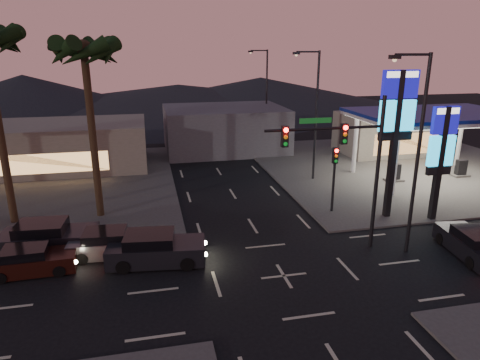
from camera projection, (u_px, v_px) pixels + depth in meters
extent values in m
plane|color=black|center=(284.00, 276.00, 19.96)|extent=(140.00, 140.00, 0.00)
cube|color=#47443F|center=(399.00, 166.00, 38.15)|extent=(24.00, 24.00, 0.12)
cube|color=#47443F|center=(10.00, 191.00, 31.57)|extent=(24.00, 24.00, 0.12)
cylinder|color=silver|center=(395.00, 163.00, 29.87)|extent=(0.36, 0.36, 5.00)
cylinder|color=silver|center=(355.00, 144.00, 35.46)|extent=(0.36, 0.36, 5.00)
cylinder|color=silver|center=(460.00, 139.00, 37.52)|extent=(0.36, 0.36, 5.00)
cube|color=silver|center=(436.00, 115.00, 32.89)|extent=(12.00, 8.00, 0.50)
cube|color=white|center=(435.00, 119.00, 32.98)|extent=(11.60, 7.60, 0.06)
cube|color=navy|center=(436.00, 113.00, 32.85)|extent=(12.20, 8.20, 0.25)
cube|color=black|center=(395.00, 173.00, 33.58)|extent=(0.80, 0.50, 1.40)
cube|color=black|center=(461.00, 168.00, 34.82)|extent=(0.80, 0.50, 1.40)
cube|color=#726B5B|center=(391.00, 133.00, 42.65)|extent=(10.00, 6.00, 4.00)
cube|color=black|center=(393.00, 147.00, 25.50)|extent=(0.35, 0.35, 9.00)
cube|color=#0E0B7F|center=(400.00, 84.00, 24.40)|extent=(2.20, 0.30, 1.60)
cube|color=white|center=(401.00, 74.00, 24.24)|extent=(1.98, 0.32, 0.35)
cube|color=#17A9E2|center=(397.00, 116.00, 24.93)|extent=(2.20, 0.30, 1.80)
cube|color=black|center=(395.00, 136.00, 25.29)|extent=(2.09, 0.28, 0.50)
cube|color=black|center=(439.00, 165.00, 25.38)|extent=(0.35, 0.35, 7.00)
cube|color=#0E0B7F|center=(445.00, 120.00, 24.57)|extent=(1.60, 0.30, 1.60)
cube|color=white|center=(447.00, 111.00, 24.41)|extent=(1.44, 0.32, 0.35)
cube|color=#17A9E2|center=(441.00, 151.00, 25.11)|extent=(1.60, 0.30, 1.80)
cube|color=black|center=(438.00, 170.00, 25.46)|extent=(1.52, 0.28, 0.50)
cylinder|color=black|center=(377.00, 175.00, 21.76)|extent=(0.20, 0.20, 8.00)
cylinder|color=black|center=(325.00, 129.00, 20.41)|extent=(6.00, 0.14, 0.14)
cube|color=#0C3F14|center=(316.00, 121.00, 20.18)|extent=(1.60, 0.05, 0.25)
cube|color=black|center=(344.00, 134.00, 20.70)|extent=(0.32, 0.25, 1.00)
sphere|color=#FF0C07|center=(346.00, 128.00, 20.46)|extent=(0.22, 0.22, 0.22)
sphere|color=orange|center=(345.00, 134.00, 20.56)|extent=(0.20, 0.20, 0.20)
sphere|color=#0CB226|center=(345.00, 141.00, 20.66)|extent=(0.20, 0.20, 0.20)
cube|color=black|center=(285.00, 137.00, 20.08)|extent=(0.32, 0.25, 1.00)
sphere|color=#FF0C07|center=(286.00, 130.00, 19.85)|extent=(0.22, 0.22, 0.22)
sphere|color=orange|center=(286.00, 137.00, 19.94)|extent=(0.20, 0.20, 0.20)
sphere|color=#0CB226|center=(286.00, 144.00, 20.04)|extent=(0.20, 0.20, 0.20)
cylinder|color=black|center=(333.00, 183.00, 27.02)|extent=(0.16, 0.16, 4.00)
cube|color=black|center=(335.00, 155.00, 26.49)|extent=(0.32, 0.25, 1.00)
sphere|color=#FF0C07|center=(337.00, 151.00, 26.25)|extent=(0.22, 0.22, 0.22)
sphere|color=orange|center=(336.00, 156.00, 26.35)|extent=(0.20, 0.20, 0.20)
sphere|color=#0CB226|center=(336.00, 161.00, 26.44)|extent=(0.20, 0.20, 0.20)
cylinder|color=black|center=(418.00, 159.00, 20.84)|extent=(0.18, 0.18, 10.00)
cylinder|color=black|center=(413.00, 55.00, 19.20)|extent=(1.80, 0.12, 0.12)
cube|color=black|center=(395.00, 57.00, 19.05)|extent=(0.50, 0.25, 0.18)
sphere|color=#FFCC8C|center=(395.00, 60.00, 19.08)|extent=(0.20, 0.20, 0.20)
cylinder|color=black|center=(316.00, 118.00, 32.97)|extent=(0.18, 0.18, 10.00)
cylinder|color=black|center=(308.00, 52.00, 31.33)|extent=(1.80, 0.12, 0.12)
cube|color=black|center=(296.00, 53.00, 31.17)|extent=(0.50, 0.25, 0.18)
sphere|color=#FFCC8C|center=(296.00, 55.00, 31.21)|extent=(0.20, 0.20, 0.20)
cylinder|color=black|center=(267.00, 98.00, 46.02)|extent=(0.18, 0.18, 10.00)
cylinder|color=black|center=(259.00, 50.00, 44.38)|extent=(1.80, 0.12, 0.12)
cube|color=black|center=(251.00, 51.00, 44.23)|extent=(0.50, 0.25, 0.18)
sphere|color=#FFCC8C|center=(251.00, 53.00, 44.26)|extent=(0.20, 0.20, 0.20)
cylinder|color=black|center=(93.00, 137.00, 25.45)|extent=(0.44, 0.44, 10.20)
sphere|color=black|center=(83.00, 48.00, 23.94)|extent=(0.90, 0.90, 0.90)
cone|color=black|center=(108.00, 53.00, 24.29)|extent=(0.90, 2.74, 1.91)
cone|color=black|center=(102.00, 53.00, 25.07)|extent=(2.57, 2.57, 1.91)
cone|color=black|center=(87.00, 53.00, 25.24)|extent=(2.74, 0.90, 1.91)
cone|color=black|center=(69.00, 53.00, 24.69)|extent=(2.57, 2.57, 1.91)
cone|color=black|center=(59.00, 53.00, 23.76)|extent=(0.90, 2.74, 1.91)
cone|color=black|center=(64.00, 53.00, 22.98)|extent=(2.57, 2.57, 1.91)
cone|color=black|center=(81.00, 53.00, 22.81)|extent=(2.74, 0.90, 1.91)
cone|color=black|center=(100.00, 53.00, 23.36)|extent=(2.57, 2.57, 1.91)
cylinder|color=black|center=(0.00, 136.00, 24.33)|extent=(0.44, 0.44, 10.80)
cone|color=black|center=(11.00, 42.00, 23.09)|extent=(0.90, 2.74, 1.91)
cone|color=black|center=(8.00, 42.00, 23.87)|extent=(2.57, 2.57, 1.91)
cube|color=#726B5B|center=(51.00, 146.00, 37.00)|extent=(16.00, 8.00, 4.00)
cube|color=#4C4C51|center=(225.00, 129.00, 43.96)|extent=(12.00, 9.00, 4.40)
cone|color=black|center=(25.00, 93.00, 69.88)|extent=(40.00, 40.00, 6.00)
cone|color=black|center=(261.00, 91.00, 78.25)|extent=(50.00, 50.00, 5.00)
cone|color=black|center=(178.00, 96.00, 75.31)|extent=(60.00, 60.00, 4.00)
cube|color=black|center=(157.00, 252.00, 21.01)|extent=(4.91, 2.53, 0.96)
cube|color=black|center=(149.00, 240.00, 20.79)|extent=(2.56, 2.09, 0.70)
cylinder|color=black|center=(188.00, 247.00, 22.09)|extent=(0.71, 0.34, 0.69)
cylinder|color=black|center=(187.00, 264.00, 20.36)|extent=(0.71, 0.34, 0.69)
cylinder|color=black|center=(129.00, 249.00, 21.81)|extent=(0.71, 0.34, 0.69)
cylinder|color=black|center=(123.00, 267.00, 20.08)|extent=(0.71, 0.34, 0.69)
sphere|color=#FFF2BF|center=(205.00, 243.00, 21.82)|extent=(0.24, 0.24, 0.24)
sphere|color=#FFF2BF|center=(205.00, 254.00, 20.60)|extent=(0.24, 0.24, 0.24)
cube|color=#FF140A|center=(110.00, 245.00, 21.36)|extent=(0.12, 0.28, 0.15)
cube|color=#FF140A|center=(105.00, 257.00, 20.14)|extent=(0.12, 0.28, 0.15)
cube|color=black|center=(33.00, 263.00, 20.16)|extent=(3.97, 1.78, 0.80)
cube|color=black|center=(25.00, 253.00, 19.93)|extent=(2.01, 1.58, 0.58)
cylinder|color=black|center=(64.00, 256.00, 21.21)|extent=(0.58, 0.23, 0.57)
cylinder|color=black|center=(59.00, 271.00, 19.81)|extent=(0.58, 0.23, 0.57)
cylinder|color=black|center=(9.00, 262.00, 20.62)|extent=(0.58, 0.23, 0.57)
cylinder|color=black|center=(0.00, 278.00, 19.22)|extent=(0.58, 0.23, 0.57)
sphere|color=#FFF2BF|center=(78.00, 252.00, 21.10)|extent=(0.20, 0.20, 0.20)
sphere|color=#FFF2BF|center=(76.00, 262.00, 20.11)|extent=(0.20, 0.20, 0.20)
cube|color=#535255|center=(112.00, 246.00, 21.80)|extent=(4.26, 2.06, 0.85)
cube|color=black|center=(105.00, 236.00, 21.60)|extent=(2.19, 1.76, 0.61)
cylinder|color=black|center=(140.00, 242.00, 22.80)|extent=(0.62, 0.27, 0.60)
cylinder|color=black|center=(137.00, 255.00, 21.28)|extent=(0.62, 0.27, 0.60)
cylinder|color=black|center=(89.00, 245.00, 22.45)|extent=(0.62, 0.27, 0.60)
cylinder|color=black|center=(82.00, 259.00, 20.94)|extent=(0.62, 0.27, 0.60)
sphere|color=#FFF2BF|center=(153.00, 238.00, 22.59)|extent=(0.21, 0.21, 0.21)
sphere|color=#FFF2BF|center=(152.00, 247.00, 21.52)|extent=(0.21, 0.21, 0.21)
cube|color=#FF140A|center=(72.00, 241.00, 22.02)|extent=(0.09, 0.24, 0.13)
cube|color=#FF140A|center=(66.00, 251.00, 20.96)|extent=(0.09, 0.24, 0.13)
cube|color=black|center=(50.00, 240.00, 22.25)|extent=(4.94, 2.35, 0.98)
cube|color=black|center=(41.00, 229.00, 22.01)|extent=(2.53, 2.02, 0.71)
cylinder|color=black|center=(84.00, 235.00, 23.42)|extent=(0.72, 0.31, 0.70)
cylinder|color=black|center=(77.00, 251.00, 21.67)|extent=(0.72, 0.31, 0.70)
cylinder|color=black|center=(25.00, 239.00, 22.99)|extent=(0.72, 0.31, 0.70)
cylinder|color=black|center=(13.00, 255.00, 21.23)|extent=(0.72, 0.31, 0.70)
sphere|color=#FFF2BF|center=(99.00, 231.00, 23.19)|extent=(0.24, 0.24, 0.24)
sphere|color=#FFF2BF|center=(95.00, 241.00, 21.95)|extent=(0.24, 0.24, 0.24)
cube|color=#FF140A|center=(5.00, 235.00, 22.48)|extent=(0.11, 0.28, 0.15)
cube|color=black|center=(471.00, 245.00, 21.81)|extent=(2.34, 4.49, 0.88)
cube|color=black|center=(477.00, 237.00, 21.36)|extent=(1.92, 2.34, 0.63)
cylinder|color=black|center=(441.00, 239.00, 23.11)|extent=(0.31, 0.65, 0.62)
cylinder|color=black|center=(470.00, 238.00, 23.25)|extent=(0.31, 0.65, 0.62)
cylinder|color=black|center=(471.00, 263.00, 20.51)|extent=(0.31, 0.65, 0.62)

